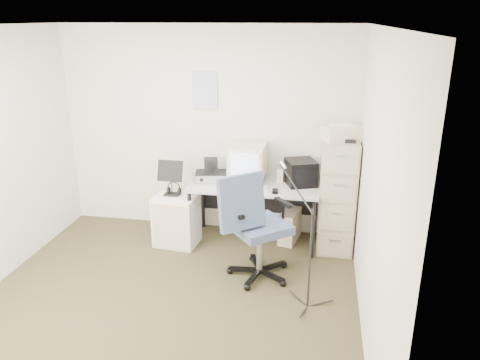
% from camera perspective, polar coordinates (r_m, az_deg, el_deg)
% --- Properties ---
extents(floor, '(3.60, 3.60, 0.01)m').
position_cam_1_polar(floor, '(4.63, -9.09, -14.76)').
color(floor, '#353222').
rests_on(floor, ground).
extents(ceiling, '(3.60, 3.60, 0.01)m').
position_cam_1_polar(ceiling, '(3.85, -11.15, 17.93)').
color(ceiling, white).
rests_on(ceiling, ground).
extents(wall_back, '(3.60, 0.02, 2.50)m').
position_cam_1_polar(wall_back, '(5.72, -3.96, 5.94)').
color(wall_back, beige).
rests_on(wall_back, ground).
extents(wall_front, '(3.60, 0.02, 2.50)m').
position_cam_1_polar(wall_front, '(2.61, -23.66, -12.88)').
color(wall_front, beige).
rests_on(wall_front, ground).
extents(wall_right, '(0.02, 3.60, 2.50)m').
position_cam_1_polar(wall_right, '(3.86, 16.02, -1.47)').
color(wall_right, beige).
rests_on(wall_right, ground).
extents(wall_calendar, '(0.30, 0.02, 0.44)m').
position_cam_1_polar(wall_calendar, '(5.62, -4.31, 10.88)').
color(wall_calendar, white).
rests_on(wall_calendar, wall_back).
extents(filing_cabinet, '(0.40, 0.60, 1.30)m').
position_cam_1_polar(filing_cabinet, '(5.43, 11.76, -1.79)').
color(filing_cabinet, '#C5B498').
rests_on(filing_cabinet, floor).
extents(printer, '(0.47, 0.40, 0.15)m').
position_cam_1_polar(printer, '(5.20, 12.30, 5.60)').
color(printer, '#CAB694').
rests_on(printer, filing_cabinet).
extents(desk, '(1.50, 0.70, 0.73)m').
position_cam_1_polar(desk, '(5.56, 1.72, -4.06)').
color(desk, '#A4A4A4').
rests_on(desk, floor).
extents(crt_monitor, '(0.42, 0.44, 0.45)m').
position_cam_1_polar(crt_monitor, '(5.44, 0.96, 2.06)').
color(crt_monitor, '#CAB694').
rests_on(crt_monitor, desk).
extents(crt_tv, '(0.41, 0.42, 0.29)m').
position_cam_1_polar(crt_tv, '(5.42, 7.40, 0.94)').
color(crt_tv, black).
rests_on(crt_tv, desk).
extents(desk_speaker, '(0.09, 0.09, 0.14)m').
position_cam_1_polar(desk_speaker, '(5.51, 4.98, 0.52)').
color(desk_speaker, beige).
rests_on(desk_speaker, desk).
extents(keyboard, '(0.49, 0.25, 0.03)m').
position_cam_1_polar(keyboard, '(5.24, 0.80, -1.07)').
color(keyboard, '#CAB694').
rests_on(keyboard, desk).
extents(mouse, '(0.07, 0.11, 0.03)m').
position_cam_1_polar(mouse, '(5.18, 4.30, -1.37)').
color(mouse, black).
rests_on(mouse, desk).
extents(radio_receiver, '(0.40, 0.32, 0.10)m').
position_cam_1_polar(radio_receiver, '(5.54, -3.57, 0.47)').
color(radio_receiver, black).
rests_on(radio_receiver, desk).
extents(radio_speaker, '(0.19, 0.18, 0.16)m').
position_cam_1_polar(radio_speaker, '(5.53, -3.56, 1.84)').
color(radio_speaker, black).
rests_on(radio_speaker, radio_receiver).
extents(papers, '(0.31, 0.37, 0.02)m').
position_cam_1_polar(papers, '(5.33, -1.54, -0.74)').
color(papers, white).
rests_on(papers, desk).
extents(pc_tower, '(0.26, 0.43, 0.38)m').
position_cam_1_polar(pc_tower, '(5.68, 6.08, -5.58)').
color(pc_tower, '#CAB694').
rests_on(pc_tower, floor).
extents(office_chair, '(0.94, 0.94, 1.16)m').
position_cam_1_polar(office_chair, '(4.74, 2.44, -5.50)').
color(office_chair, '#445275').
rests_on(office_chair, floor).
extents(side_cart, '(0.52, 0.43, 0.60)m').
position_cam_1_polar(side_cart, '(5.58, -7.74, -4.90)').
color(side_cart, white).
rests_on(side_cart, floor).
extents(music_stand, '(0.33, 0.24, 0.43)m').
position_cam_1_polar(music_stand, '(5.45, -8.38, 0.32)').
color(music_stand, black).
rests_on(music_stand, side_cart).
extents(headphones, '(0.23, 0.23, 0.03)m').
position_cam_1_polar(headphones, '(5.51, -8.06, -1.26)').
color(headphones, black).
rests_on(headphones, side_cart).
extents(mic_stand, '(0.03, 0.03, 1.30)m').
position_cam_1_polar(mic_stand, '(4.26, 8.62, -7.75)').
color(mic_stand, black).
rests_on(mic_stand, floor).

